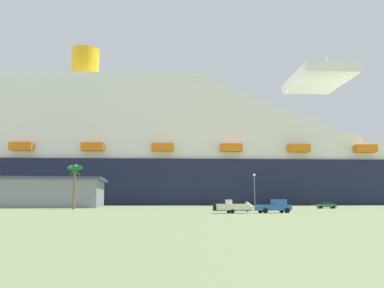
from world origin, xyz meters
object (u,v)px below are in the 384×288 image
small_boat_on_trailer (236,207)px  street_lamp (254,186)px  cruise_ship (154,155)px  pickup_truck (275,206)px  parked_car_green_wagon (327,205)px  palm_tree (75,173)px

small_boat_on_trailer → street_lamp: 25.34m
cruise_ship → small_boat_on_trailer: size_ratio=33.91×
pickup_truck → parked_car_green_wagon: (21.51, 27.96, -0.21)m
cruise_ship → palm_tree: cruise_ship is taller
pickup_truck → small_boat_on_trailer: 6.59m
pickup_truck → street_lamp: bearing=83.1°
palm_tree → parked_car_green_wagon: (58.13, 0.28, -7.06)m
pickup_truck → parked_car_green_wagon: pickup_truck is taller
pickup_truck → small_boat_on_trailer: pickup_truck is taller
cruise_ship → parked_car_green_wagon: bearing=-60.5°
pickup_truck → small_boat_on_trailer: size_ratio=0.77×
street_lamp → pickup_truck: bearing=-96.9°
small_boat_on_trailer → palm_tree: (-30.09, 28.51, 6.93)m
pickup_truck → cruise_ship: bearing=100.5°
cruise_ship → palm_tree: (-18.39, -70.42, -11.92)m
cruise_ship → small_boat_on_trailer: cruise_ship is taller
parked_car_green_wagon → cruise_ship: bearing=119.5°
pickup_truck → palm_tree: palm_tree is taller
street_lamp → parked_car_green_wagon: 20.05m
palm_tree → small_boat_on_trailer: bearing=-43.5°
pickup_truck → parked_car_green_wagon: size_ratio=1.27×
small_boat_on_trailer → palm_tree: 42.02m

